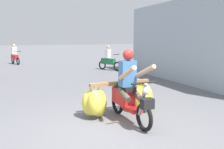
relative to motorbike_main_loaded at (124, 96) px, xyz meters
name	(u,v)px	position (x,y,z in m)	size (l,w,h in m)	color
ground_plane	(111,133)	(-0.68, -0.83, -0.47)	(120.00, 120.00, 0.00)	slate
motorbike_main_loaded	(124,96)	(0.00, 0.00, 0.00)	(1.82, 1.83, 1.58)	black
motorbike_distant_ahead_left	(109,60)	(2.61, 7.64, 0.10)	(0.89, 1.46, 1.40)	black
motorbike_distant_ahead_right	(15,56)	(-2.32, 13.01, 0.10)	(0.67, 1.57, 1.40)	black
shopfront_building	(210,41)	(5.47, 3.00, 1.20)	(3.32, 7.85, 3.35)	#9EADB7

